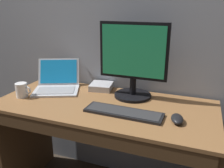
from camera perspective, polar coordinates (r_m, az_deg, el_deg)
name	(u,v)px	position (r m, az deg, el deg)	size (l,w,h in m)	color
desk	(104,143)	(1.66, -2.00, -13.94)	(1.41, 0.63, 0.78)	olive
laptop_silver	(57,83)	(1.82, -13.03, 0.25)	(0.42, 0.42, 0.20)	silver
external_monitor	(133,61)	(1.56, 5.11, 5.63)	(0.45, 0.25, 0.50)	black
wired_keyboard	(123,112)	(1.40, 2.76, -6.80)	(0.47, 0.15, 0.02)	black
computer_mouse	(177,119)	(1.35, 15.38, -8.07)	(0.07, 0.12, 0.04)	black
external_drive_box	(101,86)	(1.78, -2.58, -0.57)	(0.16, 0.16, 0.04)	silver
coffee_mug	(22,90)	(1.74, -20.84, -1.37)	(0.12, 0.08, 0.10)	white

